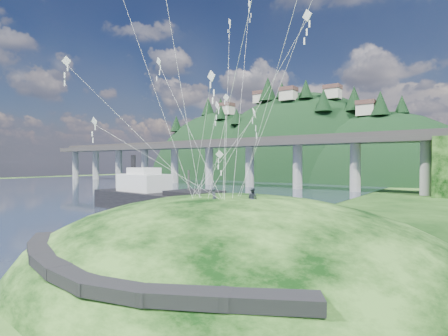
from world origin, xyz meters
The scene contains 10 objects.
ground centered at (0.00, 0.00, 0.00)m, with size 320.00×320.00×0.00m, color black.
water centered at (-72.00, 30.00, 0.01)m, with size 240.00×240.00×0.00m, color #2C3850.
grass_hill centered at (8.00, 2.00, -1.50)m, with size 36.00×32.00×13.00m.
footpath centered at (7.46, -9.74, 2.08)m, with size 22.29×5.84×0.83m.
bridge centered at (-26.46, 70.07, 9.70)m, with size 160.00×11.00×15.00m.
far_ridge centered at (-43.58, 122.17, -7.44)m, with size 153.00×70.00×94.50m.
work_barge centered at (-16.41, 16.71, 2.18)m, with size 25.33×8.89×8.69m.
wooden_dock centered at (-3.70, 5.96, 0.43)m, with size 13.75×4.19×0.97m.
kite_flyers centered at (9.28, 0.49, 5.72)m, with size 3.21×1.99×1.59m.
kite_swarm centered at (5.92, 2.02, 17.01)m, with size 19.45×16.39×20.87m.
Camera 1 is at (22.90, -20.56, 7.57)m, focal length 28.00 mm.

